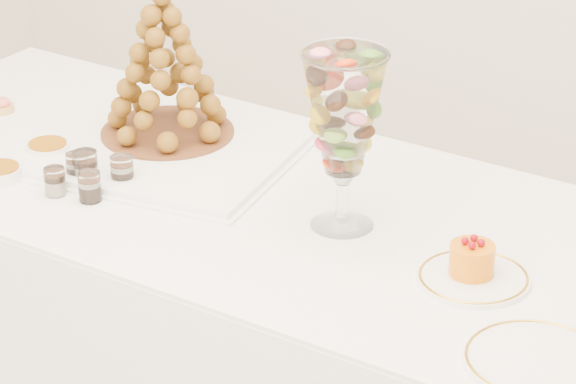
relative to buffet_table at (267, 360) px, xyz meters
The scene contains 15 objects.
buffet_table is the anchor object (origin of this frame).
lace_tray 0.56m from the buffet_table, behind, with size 0.64×0.48×0.02m, color white.
macaron_vase 0.69m from the buffet_table, ahead, with size 0.17×0.17×0.38m.
cake_plate 0.68m from the buffet_table, ahead, with size 0.22×0.22×0.01m, color white.
spare_plate 0.90m from the buffet_table, 21.81° to the right, with size 0.26×0.26×0.01m, color white.
pink_tart 0.93m from the buffet_table, behind, with size 0.06×0.06×0.04m.
verrine_a 0.62m from the buffet_table, 161.80° to the right, with size 0.05×0.05×0.06m, color white.
verrine_b 0.61m from the buffet_table, 161.30° to the right, with size 0.05×0.05×0.07m, color white.
verrine_c 0.56m from the buffet_table, 161.30° to the right, with size 0.05×0.05×0.07m, color white.
verrine_d 0.64m from the buffet_table, 152.05° to the right, with size 0.05×0.05×0.06m, color white.
verrine_e 0.59m from the buffet_table, 148.33° to the right, with size 0.05×0.05×0.07m, color white.
ramekin_back 0.70m from the buffet_table, behind, with size 0.10×0.10×0.03m, color white.
ramekin_front 0.74m from the buffet_table, 158.27° to the right, with size 0.10×0.10×0.03m, color white.
croquembouche 0.74m from the buffet_table, 158.81° to the left, with size 0.32×0.32×0.39m.
mousse_cake 0.70m from the buffet_table, ahead, with size 0.09×0.09×0.08m.
Camera 1 is at (1.32, -1.91, 2.15)m, focal length 85.00 mm.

